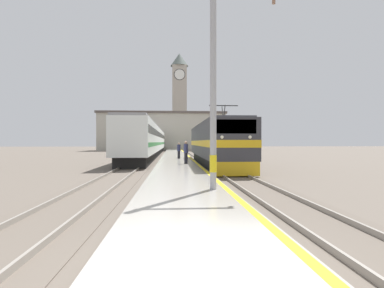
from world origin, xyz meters
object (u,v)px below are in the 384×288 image
at_px(locomotive_train, 215,144).
at_px(passenger_train, 151,141).
at_px(catenary_mast, 216,77).
at_px(second_waiting_passenger, 186,152).
at_px(clock_tower, 179,98).
at_px(person_on_platform, 179,150).

xyz_separation_m(locomotive_train, passenger_train, (-6.75, 19.36, 0.35)).
distance_m(locomotive_train, catenary_mast, 14.74).
xyz_separation_m(locomotive_train, catenary_mast, (-2.05, -14.40, 2.42)).
distance_m(locomotive_train, second_waiting_passenger, 3.30).
bearing_deg(clock_tower, catenary_mast, -90.37).
height_order(locomotive_train, catenary_mast, catenary_mast).
bearing_deg(second_waiting_passenger, person_on_platform, 93.13).
bearing_deg(passenger_train, person_on_platform, -75.09).
height_order(catenary_mast, person_on_platform, catenary_mast).
bearing_deg(second_waiting_passenger, clock_tower, 89.09).
bearing_deg(locomotive_train, catenary_mast, -98.09).
height_order(passenger_train, second_waiting_passenger, passenger_train).
relative_size(passenger_train, catenary_mast, 5.89).
relative_size(locomotive_train, catenary_mast, 2.13).
xyz_separation_m(locomotive_train, second_waiting_passenger, (-2.53, -2.04, -0.58)).
relative_size(passenger_train, person_on_platform, 28.81).
distance_m(passenger_train, clock_tower, 40.34).
bearing_deg(catenary_mast, locomotive_train, 81.91).
bearing_deg(clock_tower, person_on_platform, -91.45).
bearing_deg(person_on_platform, catenary_mast, -87.43).
bearing_deg(second_waiting_passenger, catenary_mast, -87.75).
xyz_separation_m(catenary_mast, clock_tower, (0.46, 71.99, 9.74)).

